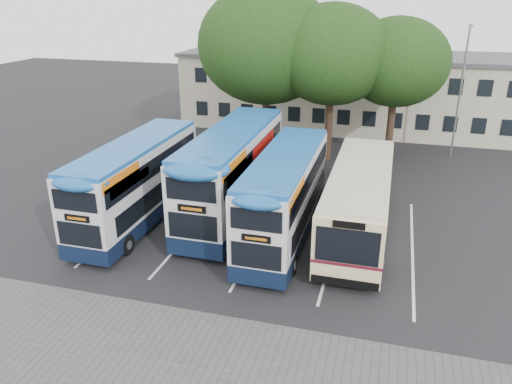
{
  "coord_description": "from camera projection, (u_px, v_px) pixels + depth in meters",
  "views": [
    {
      "loc": [
        1.76,
        -16.32,
        11.08
      ],
      "look_at": [
        -4.19,
        5.0,
        2.09
      ],
      "focal_mm": 35.0,
      "sensor_mm": 36.0,
      "label": 1
    }
  ],
  "objects": [
    {
      "name": "bus_single",
      "position": [
        359.0,
        197.0,
        23.91
      ],
      "size": [
        2.81,
        11.04,
        3.29
      ],
      "color": "beige",
      "rests_on": "ground"
    },
    {
      "name": "bus_dd_right",
      "position": [
        285.0,
        193.0,
        23.26
      ],
      "size": [
        2.42,
        10.0,
        4.17
      ],
      "color": "black",
      "rests_on": "ground"
    },
    {
      "name": "tree_right",
      "position": [
        397.0,
        62.0,
        32.52
      ],
      "size": [
        6.82,
        6.82,
        9.61
      ],
      "color": "black",
      "rests_on": "ground"
    },
    {
      "name": "bus_dd_left",
      "position": [
        137.0,
        179.0,
        24.91
      ],
      "size": [
        2.44,
        10.06,
        4.19
      ],
      "color": "black",
      "rests_on": "ground"
    },
    {
      "name": "bay_lines",
      "position": [
        265.0,
        232.0,
        24.57
      ],
      "size": [
        14.12,
        11.0,
        0.01
      ],
      "color": "silver",
      "rests_on": "ground"
    },
    {
      "name": "lamp_post",
      "position": [
        461.0,
        86.0,
        33.59
      ],
      "size": [
        0.25,
        1.05,
        9.06
      ],
      "color": "gray",
      "rests_on": "ground"
    },
    {
      "name": "depot_building",
      "position": [
        374.0,
        91.0,
        42.07
      ],
      "size": [
        32.4,
        8.4,
        6.2
      ],
      "color": "beige",
      "rests_on": "ground"
    },
    {
      "name": "paving_strip",
      "position": [
        237.0,
        381.0,
        15.21
      ],
      "size": [
        40.0,
        6.0,
        0.01
      ],
      "primitive_type": "cube",
      "color": "#595654",
      "rests_on": "ground"
    },
    {
      "name": "tree_left",
      "position": [
        266.0,
        45.0,
        33.91
      ],
      "size": [
        9.39,
        9.39,
        11.59
      ],
      "color": "black",
      "rests_on": "ground"
    },
    {
      "name": "bus_dd_mid",
      "position": [
        233.0,
        169.0,
        25.67
      ],
      "size": [
        2.66,
        10.95,
        4.57
      ],
      "color": "black",
      "rests_on": "ground"
    },
    {
      "name": "tree_mid",
      "position": [
        333.0,
        55.0,
        32.39
      ],
      "size": [
        7.68,
        7.68,
        10.44
      ],
      "color": "black",
      "rests_on": "ground"
    },
    {
      "name": "ground",
      "position": [
        326.0,
        300.0,
        19.17
      ],
      "size": [
        120.0,
        120.0,
        0.0
      ],
      "primitive_type": "plane",
      "color": "black",
      "rests_on": "ground"
    }
  ]
}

